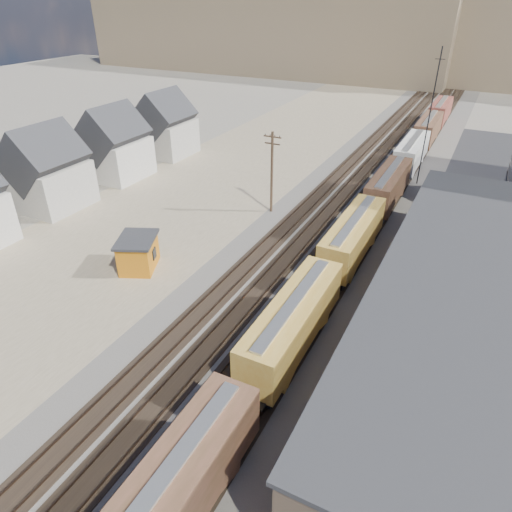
% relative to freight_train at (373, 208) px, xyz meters
% --- Properties ---
extents(ballast_bed, '(18.00, 200.00, 0.06)m').
position_rel_freight_train_xyz_m(ballast_bed, '(-3.80, 7.43, -2.76)').
color(ballast_bed, '#4C4742').
rests_on(ballast_bed, ground).
extents(dirt_yard, '(24.00, 180.00, 0.03)m').
position_rel_freight_train_xyz_m(dirt_yard, '(-23.80, -2.57, -2.78)').
color(dirt_yard, '#7A6D54').
rests_on(dirt_yard, ground).
extents(rail_tracks, '(11.40, 200.00, 0.24)m').
position_rel_freight_train_xyz_m(rail_tracks, '(-4.35, 7.43, -2.68)').
color(rail_tracks, black).
rests_on(rail_tracks, ground).
extents(freight_train, '(3.00, 119.74, 4.46)m').
position_rel_freight_train_xyz_m(freight_train, '(0.00, 0.00, 0.00)').
color(freight_train, black).
rests_on(freight_train, ground).
extents(warehouse, '(12.40, 40.40, 7.25)m').
position_rel_freight_train_xyz_m(warehouse, '(11.18, -17.57, 0.86)').
color(warehouse, '#9E7F63').
rests_on(warehouse, ground).
extents(utility_pole_north, '(2.20, 0.32, 10.00)m').
position_rel_freight_train_xyz_m(utility_pole_north, '(-12.30, -0.57, 2.50)').
color(utility_pole_north, '#382619').
rests_on(utility_pole_north, ground).
extents(radio_mast, '(1.20, 0.16, 18.00)m').
position_rel_freight_train_xyz_m(radio_mast, '(2.20, 17.43, 6.33)').
color(radio_mast, black).
rests_on(radio_mast, ground).
extents(townhouse_row, '(8.15, 68.16, 10.47)m').
position_rel_freight_train_xyz_m(townhouse_row, '(-37.80, -17.57, 1.54)').
color(townhouse_row, '#B7B2A8').
rests_on(townhouse_row, ground).
extents(hills_north, '(265.00, 80.00, 32.00)m').
position_rel_freight_train_xyz_m(hills_north, '(-3.63, 125.35, 11.31)').
color(hills_north, brown).
rests_on(hills_north, ground).
extents(maintenance_shed, '(5.05, 5.56, 3.32)m').
position_rel_freight_train_xyz_m(maintenance_shed, '(-18.23, -18.53, -1.10)').
color(maintenance_shed, '#C87312').
rests_on(maintenance_shed, ground).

